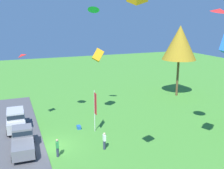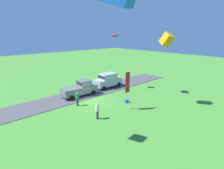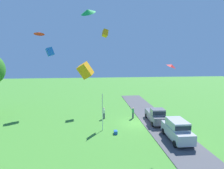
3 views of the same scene
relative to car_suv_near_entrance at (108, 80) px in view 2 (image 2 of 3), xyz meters
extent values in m
plane|color=#478E33|center=(5.61, 3.02, -1.30)|extent=(120.00, 120.00, 0.00)
cube|color=#4C4C51|center=(5.61, 0.16, -1.27)|extent=(36.00, 4.40, 0.06)
cube|color=#B7B7BC|center=(0.00, 0.00, -0.35)|extent=(4.64, 2.00, 1.10)
cube|color=#B7B7BC|center=(0.00, 0.00, 0.62)|extent=(2.64, 1.82, 0.84)
cube|color=#19232D|center=(0.00, 0.00, 0.62)|extent=(2.69, 1.78, 0.46)
cylinder|color=black|center=(-1.58, -0.87, -0.90)|extent=(0.69, 0.26, 0.68)
cylinder|color=black|center=(-1.54, 0.94, -0.90)|extent=(0.69, 0.26, 0.68)
cylinder|color=black|center=(1.54, -0.94, -0.90)|extent=(0.69, 0.26, 0.68)
cylinder|color=black|center=(1.58, 0.87, -0.90)|extent=(0.69, 0.26, 0.68)
cube|color=slate|center=(5.59, 0.38, -0.40)|extent=(5.09, 2.14, 1.00)
cube|color=slate|center=(4.80, 0.42, 0.50)|extent=(1.58, 1.83, 0.80)
cube|color=#19232D|center=(4.80, 0.42, 0.50)|extent=(1.61, 1.80, 0.44)
cylinder|color=black|center=(3.85, -0.44, -0.90)|extent=(0.69, 0.27, 0.68)
cylinder|color=black|center=(3.94, 1.36, -0.90)|extent=(0.69, 0.27, 0.68)
cylinder|color=black|center=(7.25, -0.61, -0.90)|extent=(0.69, 0.27, 0.68)
cylinder|color=black|center=(7.34, 1.20, -0.90)|extent=(0.69, 0.27, 0.68)
cylinder|color=#2D334C|center=(7.89, 7.56, -0.86)|extent=(0.24, 0.24, 0.88)
cube|color=white|center=(7.89, 7.56, -0.12)|extent=(0.36, 0.22, 0.60)
sphere|color=beige|center=(7.89, 7.56, 0.30)|extent=(0.22, 0.22, 0.22)
cylinder|color=#2D334C|center=(7.61, 3.18, -0.86)|extent=(0.24, 0.24, 0.88)
cube|color=#2D8E47|center=(7.61, 3.18, -0.12)|extent=(0.36, 0.22, 0.60)
sphere|color=tan|center=(7.61, 3.18, 0.30)|extent=(0.22, 0.22, 0.22)
cylinder|color=silver|center=(3.63, 8.01, 1.05)|extent=(0.08, 0.08, 4.70)
cube|color=red|center=(3.98, 8.01, 1.99)|extent=(0.64, 0.04, 2.35)
cube|color=blue|center=(2.39, 6.51, -1.10)|extent=(0.56, 0.40, 0.40)
pyramid|color=red|center=(-0.42, 1.15, 6.97)|extent=(1.33, 1.21, 0.53)
cube|color=orange|center=(-0.32, 9.83, 6.55)|extent=(1.36, 1.71, 1.81)
camera|label=1|loc=(29.21, -0.20, 10.81)|focal=42.00mm
camera|label=2|loc=(17.70, 20.72, 7.28)|focal=28.00mm
camera|label=3|loc=(-17.37, 9.11, 7.68)|focal=28.00mm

